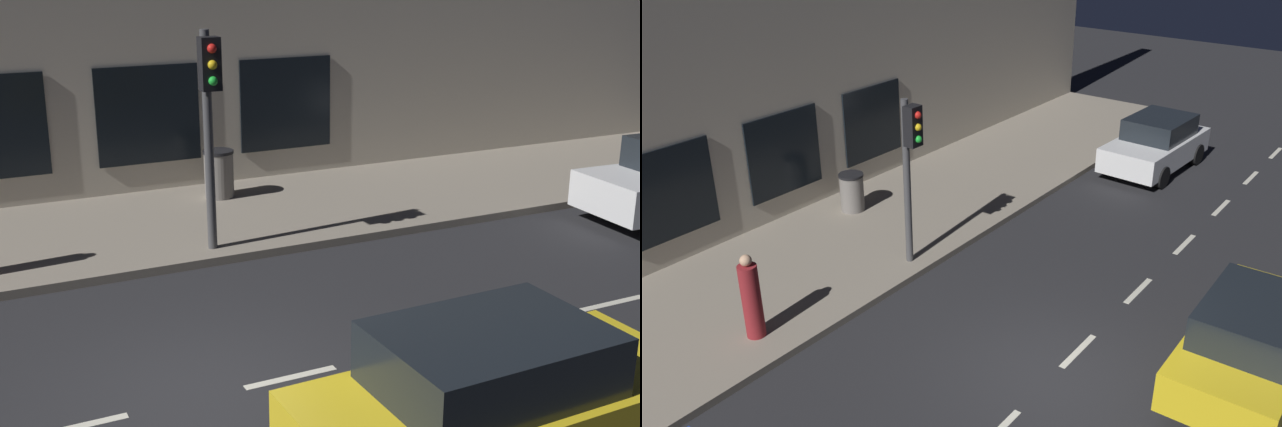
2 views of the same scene
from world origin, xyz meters
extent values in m
plane|color=#232326|center=(0.00, 0.00, 0.00)|extent=(60.00, 60.00, 0.00)
cube|color=gray|center=(6.25, 0.00, 0.07)|extent=(4.50, 32.00, 0.15)
cube|color=black|center=(8.47, -4.64, 1.76)|extent=(0.04, 2.16, 2.03)
cube|color=black|center=(8.47, -1.55, 1.76)|extent=(0.04, 2.16, 2.03)
cube|color=beige|center=(0.00, -6.20, 0.00)|extent=(0.12, 1.20, 0.01)
cube|color=beige|center=(0.00, -3.60, 0.00)|extent=(0.12, 1.20, 0.01)
cube|color=beige|center=(0.00, -1.00, 0.00)|extent=(0.12, 1.20, 0.01)
cylinder|color=#424244|center=(4.49, -1.53, 1.98)|extent=(0.16, 0.16, 3.66)
cube|color=black|center=(4.28, -1.53, 3.29)|extent=(0.26, 0.32, 0.84)
sphere|color=red|center=(4.14, -1.53, 3.54)|extent=(0.15, 0.15, 0.15)
sphere|color=gold|center=(4.14, -1.53, 3.29)|extent=(0.15, 0.15, 0.15)
sphere|color=green|center=(4.14, -1.53, 3.04)|extent=(0.15, 0.15, 0.15)
cube|color=gold|center=(-2.63, -2.08, 0.63)|extent=(1.84, 4.18, 0.70)
cube|color=black|center=(-2.63, -1.92, 1.28)|extent=(1.59, 2.19, 0.60)
cylinder|color=black|center=(-1.79, -3.35, 0.32)|extent=(0.23, 0.64, 0.64)
cylinder|color=black|center=(3.44, -9.18, 0.32)|extent=(0.25, 0.65, 0.64)
cylinder|color=slate|center=(7.39, -2.66, 0.61)|extent=(0.60, 0.60, 0.92)
cylinder|color=black|center=(7.39, -2.66, 1.10)|extent=(0.63, 0.63, 0.06)
camera|label=1|loc=(-8.33, 2.61, 4.95)|focal=46.65mm
camera|label=2|loc=(-4.52, 8.46, 7.60)|focal=38.82mm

